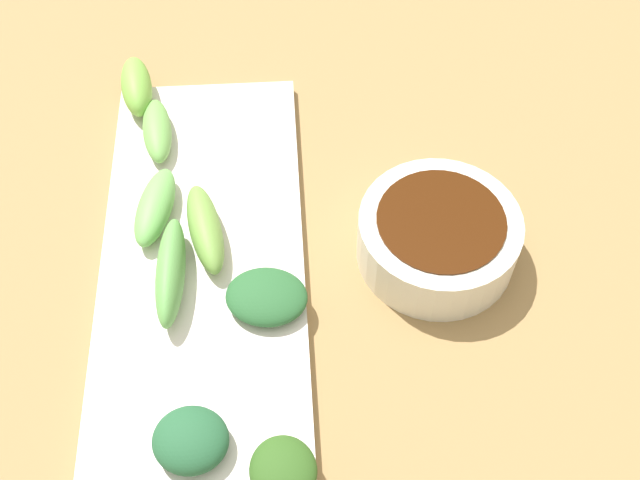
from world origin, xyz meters
The scene contains 11 objects.
tabletop centered at (0.00, 0.00, 0.01)m, with size 2.10×2.10×0.02m, color #977548.
sauce_bowl centered at (-0.11, -0.02, 0.04)m, with size 0.12×0.12×0.05m.
serving_plate centered at (0.08, -0.02, 0.03)m, with size 0.16×0.39×0.01m, color silver.
broccoli_stalk_0 centered at (0.11, -0.06, 0.04)m, with size 0.03×0.08×0.02m, color #6CB256.
broccoli_stalk_1 centered at (0.12, -0.15, 0.04)m, with size 0.02×0.07×0.02m, color #6EAC51.
broccoli_stalk_2 centered at (0.10, 0.00, 0.05)m, with size 0.02×0.09×0.03m, color #5D9F4C.
broccoli_stalk_3 centered at (0.07, -0.04, 0.05)m, with size 0.02×0.09×0.03m, color #6F9E43.
broccoli_leafy_4 centered at (0.02, 0.15, 0.04)m, with size 0.04×0.05×0.02m, color #2F571E.
broccoli_stalk_5 centered at (0.14, -0.20, 0.05)m, with size 0.03×0.07×0.03m, color #78B945.
broccoli_leafy_6 centered at (0.08, 0.13, 0.04)m, with size 0.05×0.05×0.02m, color #245734.
broccoli_leafy_7 centered at (0.03, 0.02, 0.04)m, with size 0.06×0.05×0.02m, color #285C2F.
Camera 1 is at (0.01, 0.32, 0.53)m, focal length 43.44 mm.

